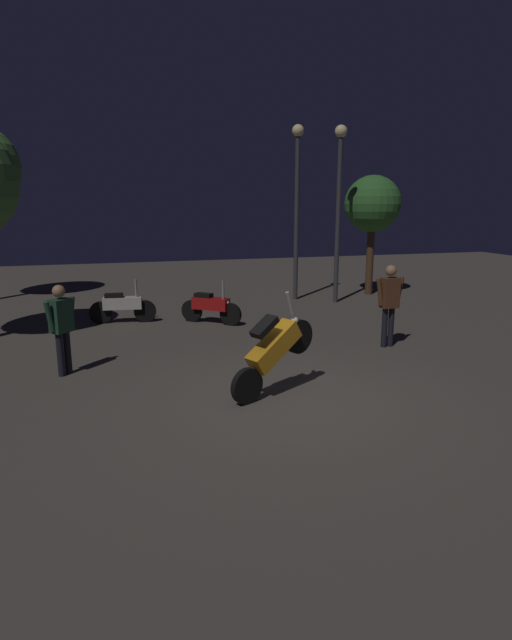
# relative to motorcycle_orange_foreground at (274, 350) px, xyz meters

# --- Properties ---
(ground_plane) EXTENTS (40.00, 40.00, 0.00)m
(ground_plane) POSITION_rel_motorcycle_orange_foreground_xyz_m (0.15, -0.28, -0.74)
(ground_plane) COLOR #4C443D
(motorcycle_orange_foreground) EXTENTS (1.54, 0.80, 1.63)m
(motorcycle_orange_foreground) POSITION_rel_motorcycle_orange_foreground_xyz_m (0.00, 0.00, 0.00)
(motorcycle_orange_foreground) COLOR black
(motorcycle_orange_foreground) RESTS_ON ground_plane
(motorcycle_white_parked_left) EXTENTS (1.66, 0.41, 1.11)m
(motorcycle_white_parked_left) POSITION_rel_motorcycle_orange_foreground_xyz_m (-2.12, 5.86, -0.31)
(motorcycle_white_parked_left) COLOR black
(motorcycle_white_parked_left) RESTS_ON ground_plane
(motorcycle_red_parked_right) EXTENTS (1.35, 1.12, 1.11)m
(motorcycle_red_parked_right) POSITION_rel_motorcycle_orange_foreground_xyz_m (0.02, 5.17, -0.31)
(motorcycle_red_parked_right) COLOR black
(motorcycle_red_parked_right) RESTS_ON ground_plane
(person_rider_beside) EXTENTS (0.67, 0.27, 1.73)m
(person_rider_beside) POSITION_rel_motorcycle_orange_foreground_xyz_m (3.19, 2.02, 0.30)
(person_rider_beside) COLOR black
(person_rider_beside) RESTS_ON ground_plane
(person_bystander_far) EXTENTS (0.52, 0.54, 1.61)m
(person_bystander_far) POSITION_rel_motorcycle_orange_foreground_xyz_m (-3.24, 1.96, 0.21)
(person_bystander_far) COLOR black
(person_bystander_far) RESTS_ON ground_plane
(streetlamp_near) EXTENTS (0.36, 0.36, 5.24)m
(streetlamp_near) POSITION_rel_motorcycle_orange_foreground_xyz_m (3.24, 7.74, 2.56)
(streetlamp_near) COLOR #38383D
(streetlamp_near) RESTS_ON ground_plane
(streetlamp_far) EXTENTS (0.36, 0.36, 5.16)m
(streetlamp_far) POSITION_rel_motorcycle_orange_foreground_xyz_m (4.24, 6.93, 2.52)
(streetlamp_far) COLOR #38383D
(streetlamp_far) RESTS_ON ground_plane
(tree_left_bg) EXTENTS (1.81, 1.81, 3.85)m
(tree_left_bg) POSITION_rel_motorcycle_orange_foreground_xyz_m (5.91, 7.92, 2.16)
(tree_left_bg) COLOR #4C331E
(tree_left_bg) RESTS_ON ground_plane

